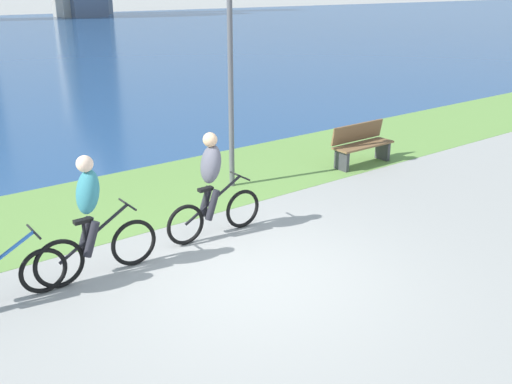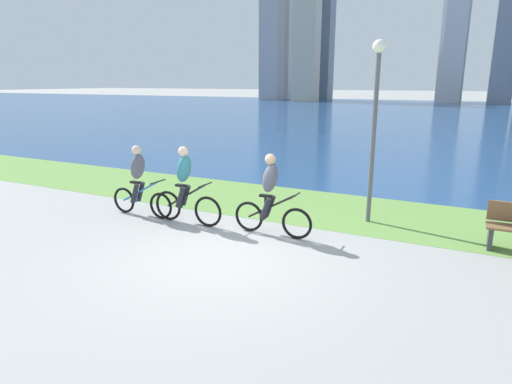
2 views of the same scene
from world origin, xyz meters
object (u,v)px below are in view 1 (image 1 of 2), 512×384
object	(u,v)px
lamppost_tall	(230,53)
cyclist_lead	(212,186)
bench_near_path	(361,144)
cyclist_trailing	(92,219)

from	to	relation	value
lamppost_tall	cyclist_lead	bearing A→B (deg)	-132.22
bench_near_path	lamppost_tall	world-z (taller)	lamppost_tall
bench_near_path	cyclist_trailing	bearing A→B (deg)	-168.42
lamppost_tall	bench_near_path	bearing A→B (deg)	-10.23
cyclist_lead	bench_near_path	size ratio (longest dim) A/B	1.14
cyclist_lead	bench_near_path	bearing A→B (deg)	14.63
cyclist_lead	cyclist_trailing	size ratio (longest dim) A/B	0.99
cyclist_trailing	cyclist_lead	bearing A→B (deg)	4.18
cyclist_trailing	bench_near_path	size ratio (longest dim) A/B	1.16
bench_near_path	lamppost_tall	xyz separation A→B (m)	(-3.06, 0.55, 2.10)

